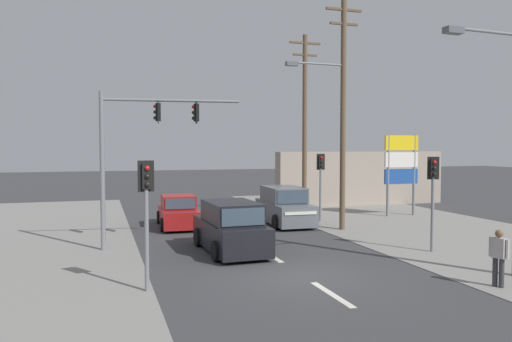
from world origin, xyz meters
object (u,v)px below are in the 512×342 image
at_px(pedestal_signal_left_kerb, 146,203).
at_px(suv_kerbside_parked, 231,228).
at_px(pedestrian_at_kerb, 499,255).
at_px(sedan_receding_far, 178,212).
at_px(pedestal_signal_far_median, 321,176).
at_px(shopping_plaza_sign, 401,163).
at_px(pedestal_signal_right_kerb, 433,188).
at_px(utility_pole_background_right, 305,122).
at_px(suv_oncoming_mid, 284,207).
at_px(traffic_signal_mast, 137,141).
at_px(utility_pole_midground_right, 341,108).

relative_size(pedestal_signal_left_kerb, suv_kerbside_parked, 0.77).
bearing_deg(pedestrian_at_kerb, sedan_receding_far, 117.47).
distance_m(pedestal_signal_far_median, suv_kerbside_parked, 8.95).
bearing_deg(pedestrian_at_kerb, pedestal_signal_left_kerb, 164.90).
xyz_separation_m(pedestal_signal_left_kerb, shopping_plaza_sign, (15.09, 10.78, 0.57)).
distance_m(pedestal_signal_right_kerb, suv_kerbside_parked, 7.66).
distance_m(utility_pole_background_right, suv_kerbside_parked, 10.84).
bearing_deg(shopping_plaza_sign, suv_kerbside_parked, -150.90).
relative_size(shopping_plaza_sign, suv_oncoming_mid, 1.00).
relative_size(suv_oncoming_mid, sedan_receding_far, 1.07).
relative_size(pedestal_signal_left_kerb, sedan_receding_far, 0.83).
bearing_deg(sedan_receding_far, traffic_signal_mast, -114.79).
xyz_separation_m(pedestal_signal_left_kerb, suv_oncoming_mid, (7.73, 9.93, -1.53)).
height_order(pedestal_signal_right_kerb, sedan_receding_far, pedestal_signal_right_kerb).
relative_size(utility_pole_background_right, pedestal_signal_far_median, 2.83).
bearing_deg(traffic_signal_mast, shopping_plaza_sign, 18.30).
xyz_separation_m(pedestal_signal_left_kerb, sedan_receding_far, (2.47, 10.75, -1.71)).
relative_size(pedestal_signal_right_kerb, sedan_receding_far, 0.83).
bearing_deg(pedestal_signal_far_median, suv_oncoming_mid, -169.86).
distance_m(pedestal_signal_far_median, sedan_receding_far, 7.64).
bearing_deg(suv_kerbside_parked, sedan_receding_far, 98.72).
relative_size(traffic_signal_mast, pedestrian_at_kerb, 3.68).
height_order(utility_pole_background_right, suv_oncoming_mid, utility_pole_background_right).
height_order(pedestal_signal_right_kerb, pedestal_signal_left_kerb, same).
bearing_deg(pedestal_signal_left_kerb, shopping_plaza_sign, 35.54).
relative_size(suv_kerbside_parked, pedestrian_at_kerb, 2.82).
bearing_deg(suv_kerbside_parked, pedestal_signal_left_kerb, -128.76).
height_order(pedestal_signal_left_kerb, pedestal_signal_far_median, same).
distance_m(utility_pole_background_right, pedestal_signal_left_kerb, 15.69).
bearing_deg(pedestal_signal_right_kerb, suv_oncoming_mid, 109.87).
height_order(utility_pole_midground_right, pedestal_signal_far_median, utility_pole_midground_right).
bearing_deg(pedestal_signal_right_kerb, utility_pole_background_right, 95.13).
bearing_deg(sedan_receding_far, shopping_plaza_sign, 0.10).
bearing_deg(shopping_plaza_sign, pedestrian_at_kerb, -113.24).
bearing_deg(utility_pole_background_right, suv_kerbside_parked, -129.03).
bearing_deg(suv_oncoming_mid, shopping_plaza_sign, 6.55).
xyz_separation_m(sedan_receding_far, pedestrian_at_kerb, (6.91, -13.28, 0.22)).
distance_m(pedestal_signal_far_median, suv_oncoming_mid, 2.69).
bearing_deg(utility_pole_midground_right, traffic_signal_mast, -170.02).
xyz_separation_m(suv_kerbside_parked, sedan_receding_far, (-0.99, 6.45, -0.18)).
bearing_deg(traffic_signal_mast, suv_kerbside_parked, -25.46).
relative_size(pedestal_signal_right_kerb, pedestrian_at_kerb, 2.18).
bearing_deg(utility_pole_midground_right, utility_pole_background_right, 88.77).
bearing_deg(pedestal_signal_far_median, shopping_plaza_sign, 5.03).
bearing_deg(pedestal_signal_far_median, pedestal_signal_right_kerb, -85.25).
height_order(traffic_signal_mast, pedestal_signal_far_median, traffic_signal_mast).
height_order(suv_oncoming_mid, pedestrian_at_kerb, suv_oncoming_mid).
xyz_separation_m(pedestal_signal_right_kerb, suv_kerbside_parked, (-7.14, 2.31, -1.53)).
xyz_separation_m(suv_kerbside_parked, suv_oncoming_mid, (4.27, 5.63, 0.00)).
bearing_deg(pedestal_signal_right_kerb, utility_pole_midground_right, 100.24).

